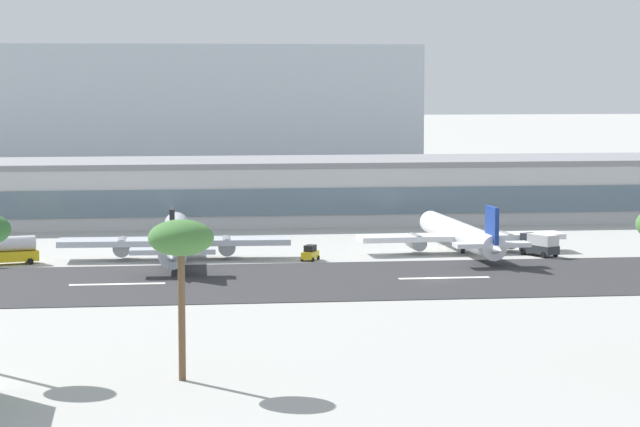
# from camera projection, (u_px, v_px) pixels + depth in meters

# --- Properties ---
(ground_plane) EXTENTS (1400.00, 1400.00, 0.00)m
(ground_plane) POSITION_uv_depth(u_px,v_px,m) (435.00, 280.00, 178.92)
(ground_plane) COLOR #A8A8A3
(runway_strip) EXTENTS (800.00, 33.29, 0.08)m
(runway_strip) POSITION_uv_depth(u_px,v_px,m) (433.00, 278.00, 179.82)
(runway_strip) COLOR #2D2D30
(runway_strip) RESTS_ON ground_plane
(runway_centreline_dash_3) EXTENTS (12.00, 1.20, 0.01)m
(runway_centreline_dash_3) POSITION_uv_depth(u_px,v_px,m) (117.00, 284.00, 174.70)
(runway_centreline_dash_3) COLOR white
(runway_centreline_dash_3) RESTS_ON runway_strip
(runway_centreline_dash_4) EXTENTS (12.00, 1.20, 0.01)m
(runway_centreline_dash_4) POSITION_uv_depth(u_px,v_px,m) (444.00, 278.00, 180.00)
(runway_centreline_dash_4) COLOR white
(runway_centreline_dash_4) RESTS_ON runway_strip
(terminal_building) EXTENTS (192.52, 24.27, 11.17)m
(terminal_building) POSITION_uv_depth(u_px,v_px,m) (286.00, 190.00, 249.07)
(terminal_building) COLOR #B7BABC
(terminal_building) RESTS_ON ground_plane
(distant_hotel_block) EXTENTS (148.35, 39.55, 33.82)m
(distant_hotel_block) POSITION_uv_depth(u_px,v_px,m) (133.00, 110.00, 366.89)
(distant_hotel_block) COLOR #A8B2BC
(distant_hotel_block) RESTS_ON ground_plane
(airliner_black_tail_gate_0) EXTENTS (33.13, 43.06, 8.98)m
(airliner_black_tail_gate_0) POSITION_uv_depth(u_px,v_px,m) (174.00, 240.00, 197.50)
(airliner_black_tail_gate_0) COLOR silver
(airliner_black_tail_gate_0) RESTS_ON ground_plane
(airliner_navy_tail_gate_1) EXTENTS (30.99, 39.91, 8.33)m
(airliner_navy_tail_gate_1) POSITION_uv_depth(u_px,v_px,m) (463.00, 235.00, 204.91)
(airliner_navy_tail_gate_1) COLOR white
(airliner_navy_tail_gate_1) RESTS_ON ground_plane
(service_baggage_tug_0) EXTENTS (2.99, 3.58, 2.20)m
(service_baggage_tug_0) POSITION_uv_depth(u_px,v_px,m) (310.00, 253.00, 197.25)
(service_baggage_tug_0) COLOR gold
(service_baggage_tug_0) RESTS_ON ground_plane
(service_box_truck_1) EXTENTS (4.87, 6.43, 3.25)m
(service_box_truck_1) POSITION_uv_depth(u_px,v_px,m) (539.00, 244.00, 202.06)
(service_box_truck_1) COLOR #2D3338
(service_box_truck_1) RESTS_ON ground_plane
(service_fuel_truck_2) EXTENTS (8.88, 4.69, 3.95)m
(service_fuel_truck_2) POSITION_uv_depth(u_px,v_px,m) (6.00, 250.00, 192.88)
(service_fuel_truck_2) COLOR gold
(service_fuel_truck_2) RESTS_ON ground_plane
(palm_tree_0) EXTENTS (5.67, 5.67, 14.01)m
(palm_tree_0) POSITION_uv_depth(u_px,v_px,m) (181.00, 241.00, 119.15)
(palm_tree_0) COLOR brown
(palm_tree_0) RESTS_ON ground_plane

